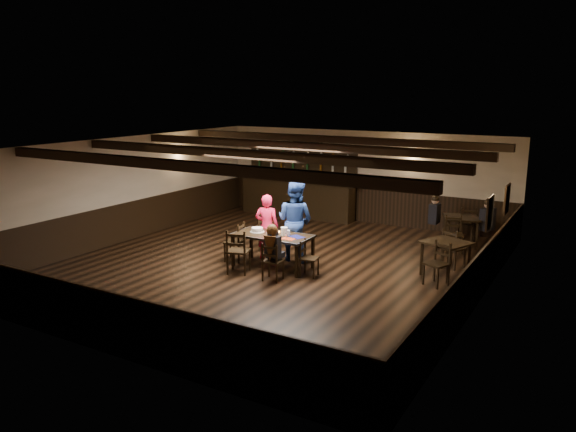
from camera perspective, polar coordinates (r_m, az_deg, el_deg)
The scene contains 25 objects.
ground at distance 12.75m, azimuth -1.37°, elevation -4.97°, with size 10.00×10.00×0.00m, color black.
room_shell at distance 12.36m, azimuth -1.29°, elevation 2.80°, with size 9.02×10.02×2.71m.
dining_table at distance 12.40m, azimuth -1.58°, elevation -2.20°, with size 1.75×0.90×0.75m.
chair_near_left at distance 12.03m, azimuth -5.17°, elevation -3.29°, with size 0.56×0.55×0.97m.
chair_near_right at distance 11.55m, azimuth -1.70°, elevation -4.38°, with size 0.41×0.40×0.82m.
chair_end_left at distance 12.94m, azimuth -5.15°, elevation -2.32°, with size 0.49×0.50×0.90m.
chair_end_right at distance 11.88m, azimuth 1.88°, elevation -3.99°, with size 0.41×0.42×0.79m.
chair_far_pushed at distance 13.90m, azimuth -2.18°, elevation -1.12°, with size 0.60×0.59×0.94m.
woman_pink at distance 13.03m, azimuth -2.16°, elevation -1.09°, with size 0.56×0.37×1.53m, color #DF2A5C.
man_blue at distance 12.87m, azimuth 0.71°, elevation -0.49°, with size 0.91×0.71×1.87m, color navy.
seated_person at distance 11.51m, azimuth -1.60°, elevation -2.76°, with size 0.31×0.47×0.76m.
cake at distance 12.61m, azimuth -3.15°, elevation -1.43°, with size 0.32×0.32×0.10m.
plate_stack_a at distance 12.30m, azimuth -1.80°, elevation -1.60°, with size 0.17×0.17×0.16m, color white.
plate_stack_b at distance 12.30m, azimuth -0.38°, elevation -1.55°, with size 0.15×0.15×0.18m, color white.
tea_light at distance 12.45m, azimuth -0.88°, elevation -1.69°, with size 0.06×0.06×0.06m.
salt_shaker at distance 12.12m, azimuth -0.20°, elevation -2.00°, with size 0.03×0.03×0.08m, color silver.
pepper_shaker at distance 12.13m, azimuth -0.17°, elevation -1.97°, with size 0.04×0.04×0.09m, color #A5A8AD.
drink_glass at distance 12.28m, azimuth 0.04°, elevation -1.71°, with size 0.08×0.08×0.12m, color silver.
menu_red at distance 12.02m, azimuth 0.03°, elevation -2.32°, with size 0.29×0.20×0.00m, color #9F2D11.
menu_blue at distance 12.17m, azimuth 0.91°, elevation -2.12°, with size 0.34×0.24×0.00m, color #0F114E.
bar_counter at distance 17.52m, azimuth 1.08°, elevation 2.37°, with size 3.92×0.70×2.20m.
back_table_a at distance 12.28m, azimuth 15.77°, elevation -2.98°, with size 1.10×1.10×0.75m.
back_table_b at distance 14.78m, azimuth 17.18°, elevation -0.45°, with size 1.09×1.09×0.75m.
bg_patron_left at distance 15.04m, azimuth 14.69°, elevation 0.65°, with size 0.23×0.37×0.74m.
bg_patron_right at distance 14.67m, azimuth 19.63°, elevation 0.13°, with size 0.35×0.44×0.79m.
Camera 1 is at (6.38, -10.34, 3.87)m, focal length 35.00 mm.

